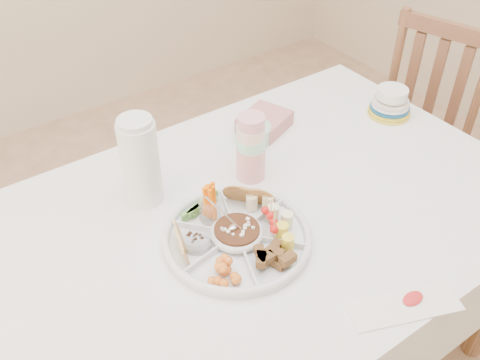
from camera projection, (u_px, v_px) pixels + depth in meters
floor at (261, 359)px, 1.97m from camera, size 4.00×4.00×0.00m
dining_table at (264, 294)px, 1.73m from camera, size 1.52×1.02×0.76m
chair at (402, 153)px, 2.13m from camera, size 0.51×0.51×0.99m
party_tray at (237, 235)px, 1.37m from camera, size 0.44×0.44×0.04m
bean_dip at (237, 233)px, 1.37m from camera, size 0.14×0.14×0.04m
tortillas at (249, 196)px, 1.46m from camera, size 0.13×0.13×0.07m
carrot_cucumber at (202, 199)px, 1.42m from camera, size 0.14×0.14×0.11m
pita_raisins at (187, 239)px, 1.33m from camera, size 0.12×0.12×0.06m
cherries at (223, 269)px, 1.27m from camera, size 0.12×0.12×0.04m
granola_chunks at (275, 258)px, 1.30m from camera, size 0.13×0.13×0.05m
banana_tomato at (285, 215)px, 1.38m from camera, size 0.12×0.12×0.08m
cup_stack at (251, 143)px, 1.52m from camera, size 0.09×0.09×0.24m
thermos at (140, 160)px, 1.43m from camera, size 0.14×0.14×0.27m
flower_bowl at (254, 130)px, 1.71m from camera, size 0.12×0.12×0.09m
napkin_stack at (265, 122)px, 1.78m from camera, size 0.20×0.18×0.05m
plate_stack at (391, 103)px, 1.83m from camera, size 0.17×0.17×0.09m
placemat at (404, 306)px, 1.23m from camera, size 0.28×0.18×0.01m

